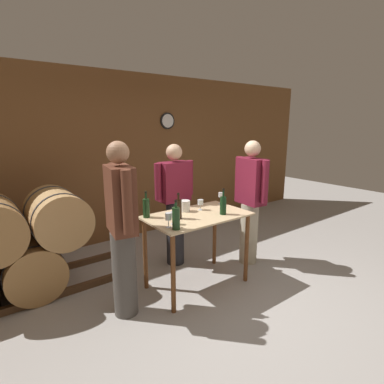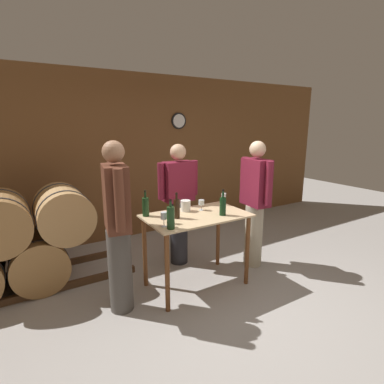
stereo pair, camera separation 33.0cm
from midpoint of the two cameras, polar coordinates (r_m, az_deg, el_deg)
name	(u,v)px [view 2 (the right image)]	position (r m, az deg, el deg)	size (l,w,h in m)	color
ground_plane	(233,303)	(3.51, 10.63, -20.18)	(14.00, 14.00, 0.00)	#9E9993
back_wall	(141,157)	(5.13, -7.88, 6.65)	(8.40, 0.08, 2.70)	brown
barrel_rack	(20,242)	(3.95, -27.96, -8.45)	(2.82, 0.79, 1.18)	#4C331E
tasting_table	(196,228)	(3.50, 3.58, -6.89)	(1.18, 0.71, 0.88)	#D1B284
wine_bottle_far_left	(146,206)	(3.39, -6.09, -2.76)	(0.08, 0.08, 0.30)	#193819
wine_bottle_left	(171,217)	(2.96, -0.90, -4.89)	(0.08, 0.08, 0.30)	#193819
wine_bottle_center	(177,208)	(3.29, -0.07, -3.13)	(0.07, 0.07, 0.29)	black
wine_bottle_right	(223,206)	(3.44, 8.64, -2.63)	(0.07, 0.07, 0.30)	black
wine_glass_near_left	(164,216)	(3.03, -2.29, -4.67)	(0.06, 0.06, 0.15)	silver
wine_glass_near_center	(170,214)	(3.12, -1.25, -4.35)	(0.06, 0.06, 0.14)	silver
wine_glass_near_right	(201,203)	(3.61, 4.42, -2.09)	(0.07, 0.07, 0.13)	silver
wine_glass_far_side	(224,196)	(3.87, 8.50, -0.83)	(0.06, 0.06, 0.15)	silver
ice_bucket	(186,206)	(3.57, 1.41, -2.66)	(0.12, 0.12, 0.13)	white
person_host	(255,202)	(4.07, 14.21, -1.84)	(0.25, 0.59, 1.69)	#B7AD93
person_visitor_with_scarf	(179,202)	(4.02, -0.24, -1.97)	(0.59, 0.24, 1.65)	#232328
person_visitor_bearded	(118,225)	(3.02, -10.97, -6.19)	(0.29, 0.58, 1.75)	#4C4742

